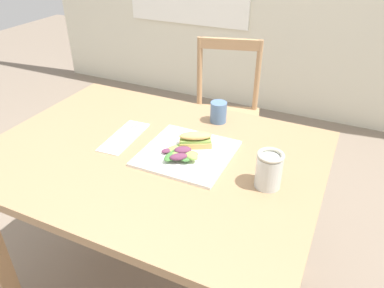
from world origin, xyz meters
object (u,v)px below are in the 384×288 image
sandwich_half_front (195,139)px  cup_extra_side (218,112)px  chair_wooden_far (224,117)px  fork_on_napkin (126,134)px  mason_jar_iced_tea (269,171)px  dining_table (154,182)px  plate_lunch (187,153)px

sandwich_half_front → cup_extra_side: (-0.00, 0.23, 0.00)m
chair_wooden_far → cup_extra_side: size_ratio=10.35×
sandwich_half_front → fork_on_napkin: (-0.28, -0.02, -0.03)m
mason_jar_iced_tea → cup_extra_side: (-0.29, 0.33, -0.01)m
fork_on_napkin → mason_jar_iced_tea: size_ratio=1.59×
cup_extra_side → mason_jar_iced_tea: bearing=-48.3°
dining_table → fork_on_napkin: 0.21m
dining_table → mason_jar_iced_tea: 0.46m
dining_table → fork_on_napkin: bearing=157.1°
fork_on_napkin → cup_extra_side: bearing=42.3°
dining_table → cup_extra_side: cup_extra_side is taller
plate_lunch → sandwich_half_front: 0.06m
dining_table → chair_wooden_far: size_ratio=1.34×
mason_jar_iced_tea → plate_lunch: bearing=169.8°
plate_lunch → sandwich_half_front: (0.01, 0.05, 0.03)m
sandwich_half_front → fork_on_napkin: size_ratio=0.66×
chair_wooden_far → mason_jar_iced_tea: (0.47, -0.91, 0.34)m
plate_lunch → chair_wooden_far: bearing=101.5°
plate_lunch → mason_jar_iced_tea: (0.30, -0.05, 0.05)m
plate_lunch → fork_on_napkin: bearing=175.2°
dining_table → sandwich_half_front: bearing=33.4°
plate_lunch → cup_extra_side: size_ratio=3.55×
dining_table → plate_lunch: 0.19m
chair_wooden_far → fork_on_napkin: (-0.09, -0.83, 0.30)m
dining_table → plate_lunch: bearing=18.6°
fork_on_napkin → cup_extra_side: 0.37m
plate_lunch → fork_on_napkin: size_ratio=1.61×
dining_table → chair_wooden_far: chair_wooden_far is taller
chair_wooden_far → fork_on_napkin: 0.89m
chair_wooden_far → plate_lunch: chair_wooden_far is taller
mason_jar_iced_tea → cup_extra_side: 0.44m
plate_lunch → sandwich_half_front: size_ratio=2.42×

